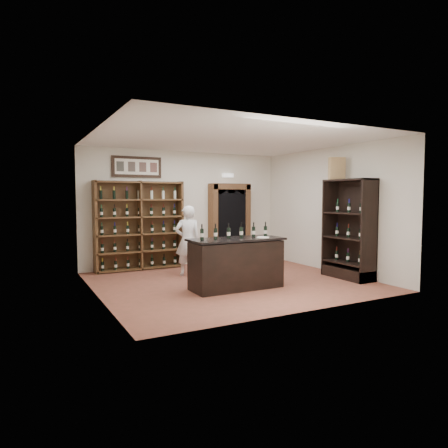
{
  "coord_description": "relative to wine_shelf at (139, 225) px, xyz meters",
  "views": [
    {
      "loc": [
        -4.07,
        -7.37,
        1.83
      ],
      "look_at": [
        0.0,
        0.3,
        1.22
      ],
      "focal_mm": 32.0,
      "sensor_mm": 36.0,
      "label": 1
    }
  ],
  "objects": [
    {
      "name": "floor",
      "position": [
        1.3,
        -2.33,
        -1.1
      ],
      "size": [
        5.5,
        5.5,
        0.0
      ],
      "primitive_type": "plane",
      "color": "brown",
      "rests_on": "ground"
    },
    {
      "name": "ceiling",
      "position": [
        1.3,
        -2.33,
        1.9
      ],
      "size": [
        5.5,
        5.5,
        0.0
      ],
      "primitive_type": "plane",
      "rotation": [
        3.14,
        0.0,
        0.0
      ],
      "color": "white",
      "rests_on": "wall_back"
    },
    {
      "name": "wall_back",
      "position": [
        1.3,
        0.17,
        0.4
      ],
      "size": [
        5.5,
        0.04,
        3.0
      ],
      "primitive_type": "cube",
      "color": "beige",
      "rests_on": "ground"
    },
    {
      "name": "wall_left",
      "position": [
        -1.45,
        -2.33,
        0.4
      ],
      "size": [
        0.04,
        5.0,
        3.0
      ],
      "primitive_type": "cube",
      "color": "beige",
      "rests_on": "ground"
    },
    {
      "name": "wall_right",
      "position": [
        4.05,
        -2.33,
        0.4
      ],
      "size": [
        0.04,
        5.0,
        3.0
      ],
      "primitive_type": "cube",
      "color": "beige",
      "rests_on": "ground"
    },
    {
      "name": "wine_shelf",
      "position": [
        0.0,
        0.0,
        0.0
      ],
      "size": [
        2.2,
        0.38,
        2.2
      ],
      "color": "#4F391B",
      "rests_on": "ground"
    },
    {
      "name": "framed_picture",
      "position": [
        0.0,
        0.14,
        1.45
      ],
      "size": [
        1.25,
        0.04,
        0.52
      ],
      "primitive_type": "cube",
      "color": "black",
      "rests_on": "wall_back"
    },
    {
      "name": "arched_doorway",
      "position": [
        2.55,
        -0.0,
        0.04
      ],
      "size": [
        1.17,
        0.35,
        2.17
      ],
      "color": "black",
      "rests_on": "ground"
    },
    {
      "name": "emergency_light",
      "position": [
        2.55,
        0.09,
        1.3
      ],
      "size": [
        0.3,
        0.1,
        0.1
      ],
      "primitive_type": "cube",
      "color": "white",
      "rests_on": "wall_back"
    },
    {
      "name": "tasting_counter",
      "position": [
        1.1,
        -2.93,
        -0.61
      ],
      "size": [
        1.88,
        0.78,
        1.0
      ],
      "color": "black",
      "rests_on": "ground"
    },
    {
      "name": "counter_bottle_0",
      "position": [
        0.38,
        -2.88,
        0.01
      ],
      "size": [
        0.07,
        0.07,
        0.3
      ],
      "color": "black",
      "rests_on": "tasting_counter"
    },
    {
      "name": "counter_bottle_1",
      "position": [
        0.67,
        -2.88,
        0.01
      ],
      "size": [
        0.07,
        0.07,
        0.3
      ],
      "color": "black",
      "rests_on": "tasting_counter"
    },
    {
      "name": "counter_bottle_2",
      "position": [
        0.96,
        -2.88,
        0.01
      ],
      "size": [
        0.07,
        0.07,
        0.3
      ],
      "color": "black",
      "rests_on": "tasting_counter"
    },
    {
      "name": "counter_bottle_3",
      "position": [
        1.24,
        -2.88,
        0.01
      ],
      "size": [
        0.07,
        0.07,
        0.3
      ],
      "color": "black",
      "rests_on": "tasting_counter"
    },
    {
      "name": "counter_bottle_4",
      "position": [
        1.53,
        -2.88,
        0.01
      ],
      "size": [
        0.07,
        0.07,
        0.3
      ],
      "color": "black",
      "rests_on": "tasting_counter"
    },
    {
      "name": "counter_bottle_5",
      "position": [
        1.82,
        -2.88,
        0.01
      ],
      "size": [
        0.07,
        0.07,
        0.3
      ],
      "color": "black",
      "rests_on": "tasting_counter"
    },
    {
      "name": "side_cabinet",
      "position": [
        3.82,
        -3.23,
        -0.35
      ],
      "size": [
        0.48,
        1.2,
        2.2
      ],
      "color": "black",
      "rests_on": "ground"
    },
    {
      "name": "shopkeeper",
      "position": [
        0.77,
        -1.27,
        -0.29
      ],
      "size": [
        0.66,
        0.5,
        1.61
      ],
      "primitive_type": "imported",
      "rotation": [
        0.0,
        0.0,
        2.92
      ],
      "color": "silver",
      "rests_on": "ground"
    },
    {
      "name": "plate",
      "position": [
        1.58,
        -3.14,
        -0.09
      ],
      "size": [
        0.24,
        0.24,
        0.02
      ],
      "primitive_type": "cylinder",
      "color": "silver",
      "rests_on": "tasting_counter"
    },
    {
      "name": "wine_crate",
      "position": [
        3.76,
        -2.86,
        1.35
      ],
      "size": [
        0.39,
        0.27,
        0.5
      ],
      "primitive_type": "cube",
      "rotation": [
        0.0,
        0.0,
        -0.38
      ],
      "color": "tan",
      "rests_on": "side_cabinet"
    }
  ]
}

